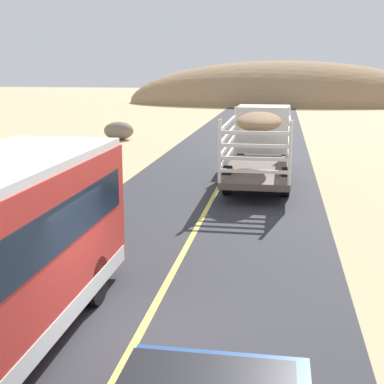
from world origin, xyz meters
name	(u,v)px	position (x,y,z in m)	size (l,w,h in m)	color
ground_plane	(140,335)	(0.00, 0.00, 0.00)	(240.00, 240.00, 0.00)	tan
road_surface	(140,334)	(0.00, 0.00, 0.01)	(8.00, 120.00, 0.02)	#2D2D33
road_centre_line	(140,334)	(0.00, 0.00, 0.02)	(0.16, 117.60, 0.00)	#D8CC4C
livestock_truck	(262,134)	(1.55, 15.99, 1.79)	(2.53, 9.70, 3.02)	silver
boulder_mid_field	(119,131)	(-8.35, 26.48, 0.60)	(2.00, 1.69, 1.21)	#756656
distant_hill	(282,104)	(2.38, 65.58, 0.00)	(41.44, 17.83, 11.25)	#957553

